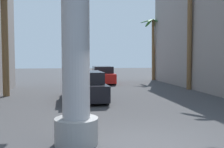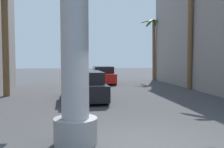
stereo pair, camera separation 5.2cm
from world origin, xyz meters
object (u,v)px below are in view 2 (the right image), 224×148
car_far (103,75)px  palm_tree_mid_right (191,15)px  traffic_light_mast (10,10)px  palm_tree_mid_left (5,22)px  palm_tree_far_right (154,40)px  car_lead (85,86)px

car_far → palm_tree_mid_right: bearing=-44.9°
traffic_light_mast → car_far: 12.91m
traffic_light_mast → palm_tree_mid_left: 4.15m
palm_tree_mid_left → palm_tree_mid_right: palm_tree_mid_right is taller
traffic_light_mast → palm_tree_mid_right: size_ratio=0.69×
car_far → palm_tree_mid_right: size_ratio=0.52×
traffic_light_mast → palm_tree_far_right: 17.71m
car_lead → car_far: (2.04, 9.05, -0.00)m
traffic_light_mast → car_lead: traffic_light_mast is taller
car_lead → palm_tree_mid_right: size_ratio=0.54×
palm_tree_mid_left → car_far: bearing=46.9°
palm_tree_mid_left → palm_tree_far_right: 15.82m
car_lead → palm_tree_mid_right: 9.69m
car_lead → palm_tree_mid_right: palm_tree_mid_right is taller
traffic_light_mast → palm_tree_mid_left: palm_tree_mid_left is taller
palm_tree_mid_left → traffic_light_mast: bearing=-72.2°
car_far → traffic_light_mast: bearing=-116.1°
palm_tree_mid_left → palm_tree_far_right: bearing=38.3°
car_far → palm_tree_far_right: (5.71, 2.65, 3.49)m
traffic_light_mast → palm_tree_far_right: (11.15, 13.76, -0.22)m
traffic_light_mast → car_lead: 5.44m
car_lead → palm_tree_mid_left: bearing=157.9°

